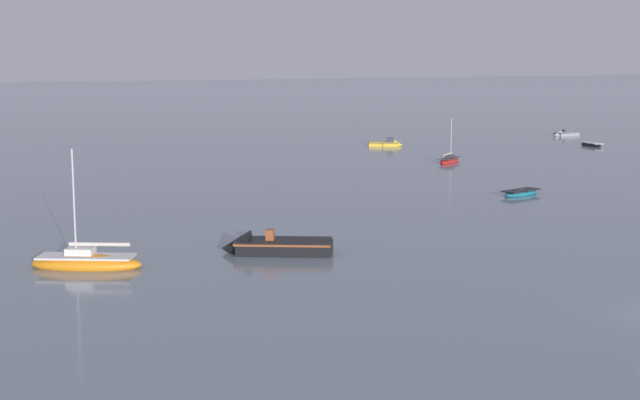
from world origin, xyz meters
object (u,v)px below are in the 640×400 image
(rowboat_moored_1, at_px, (591,145))
(motorboat_moored_5, at_px, (389,144))
(sailboat_moored_1, at_px, (86,263))
(rowboat_moored_2, at_px, (521,193))
(sailboat_moored_0, at_px, (449,160))
(motorboat_moored_2, at_px, (563,135))
(motorboat_moored_4, at_px, (268,248))

(rowboat_moored_1, xyz_separation_m, motorboat_moored_5, (-24.11, 11.11, 0.08))
(rowboat_moored_1, relative_size, motorboat_moored_5, 0.89)
(sailboat_moored_1, distance_m, rowboat_moored_2, 40.40)
(sailboat_moored_1, bearing_deg, rowboat_moored_1, -121.62)
(sailboat_moored_1, distance_m, motorboat_moored_5, 72.97)
(sailboat_moored_0, xyz_separation_m, rowboat_moored_2, (-8.02, -22.90, -0.05))
(motorboat_moored_2, bearing_deg, rowboat_moored_1, 58.35)
(sailboat_moored_0, bearing_deg, sailboat_moored_1, 179.17)
(motorboat_moored_2, height_order, rowboat_moored_1, motorboat_moored_2)
(sailboat_moored_0, relative_size, rowboat_moored_2, 1.18)
(sailboat_moored_0, height_order, motorboat_moored_2, sailboat_moored_0)
(rowboat_moored_2, bearing_deg, motorboat_moored_5, 59.89)
(sailboat_moored_1, bearing_deg, motorboat_moored_4, -155.59)
(motorboat_moored_5, bearing_deg, sailboat_moored_1, -102.61)
(sailboat_moored_1, xyz_separation_m, motorboat_moored_4, (10.59, -0.81, 0.01))
(sailboat_moored_1, height_order, motorboat_moored_4, sailboat_moored_1)
(sailboat_moored_1, xyz_separation_m, motorboat_moored_5, (49.95, 53.19, -0.05))
(motorboat_moored_4, bearing_deg, rowboat_moored_2, -127.77)
(sailboat_moored_0, relative_size, motorboat_moored_5, 1.12)
(motorboat_moored_4, distance_m, rowboat_moored_2, 30.70)
(motorboat_moored_4, bearing_deg, motorboat_moored_5, -97.17)
(rowboat_moored_1, height_order, motorboat_moored_5, motorboat_moored_5)
(motorboat_moored_2, bearing_deg, motorboat_moored_5, -0.75)
(sailboat_moored_1, height_order, rowboat_moored_2, sailboat_moored_1)
(sailboat_moored_0, relative_size, motorboat_moored_2, 1.13)
(motorboat_moored_5, bearing_deg, motorboat_moored_4, -95.50)
(motorboat_moored_2, height_order, motorboat_moored_4, motorboat_moored_4)
(sailboat_moored_0, bearing_deg, motorboat_moored_2, -5.03)
(rowboat_moored_2, bearing_deg, sailboat_moored_1, -178.87)
(motorboat_moored_4, height_order, rowboat_moored_2, motorboat_moored_4)
(motorboat_moored_4, distance_m, motorboat_moored_5, 66.83)
(sailboat_moored_0, height_order, rowboat_moored_2, sailboat_moored_0)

